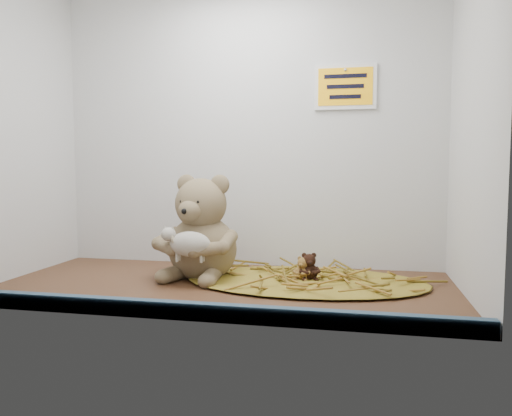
% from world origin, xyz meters
% --- Properties ---
extents(alcove_shell, '(1.20, 0.60, 0.90)m').
position_xyz_m(alcove_shell, '(0.00, 0.09, 0.45)').
color(alcove_shell, '#3E2515').
rests_on(alcove_shell, ground).
extents(front_rail, '(1.19, 0.02, 0.04)m').
position_xyz_m(front_rail, '(0.00, -0.29, 0.02)').
color(front_rail, '#3C5D72').
rests_on(front_rail, shelf_floor).
extents(straw_bed, '(0.65, 0.38, 0.01)m').
position_xyz_m(straw_bed, '(0.21, 0.08, 0.01)').
color(straw_bed, olive).
rests_on(straw_bed, shelf_floor).
extents(main_teddy, '(0.27, 0.29, 0.29)m').
position_xyz_m(main_teddy, '(-0.08, 0.09, 0.15)').
color(main_teddy, '#907F58').
rests_on(main_teddy, shelf_floor).
extents(toy_lamb, '(0.14, 0.09, 0.09)m').
position_xyz_m(toy_lamb, '(-0.08, -0.02, 0.11)').
color(toy_lamb, '#AFAE9D').
rests_on(toy_lamb, main_teddy).
extents(mini_teddy_tan, '(0.06, 0.07, 0.06)m').
position_xyz_m(mini_teddy_tan, '(0.20, 0.08, 0.04)').
color(mini_teddy_tan, '#996132').
rests_on(mini_teddy_tan, straw_bed).
extents(mini_teddy_brown, '(0.07, 0.07, 0.07)m').
position_xyz_m(mini_teddy_brown, '(0.22, 0.08, 0.05)').
color(mini_teddy_brown, black).
rests_on(mini_teddy_brown, straw_bed).
extents(wall_sign, '(0.16, 0.01, 0.11)m').
position_xyz_m(wall_sign, '(0.30, 0.29, 0.55)').
color(wall_sign, '#FBAB0C').
rests_on(wall_sign, back_wall).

